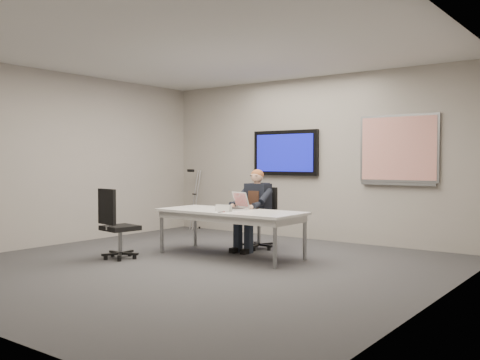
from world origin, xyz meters
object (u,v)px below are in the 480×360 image
Objects in this scene: conference_table at (230,216)px; office_chair_far at (261,230)px; seated_person at (252,218)px; office_chair_near at (118,237)px; laptop at (237,205)px.

office_chair_far reaches higher than conference_table.
seated_person reaches higher than office_chair_far.
seated_person reaches higher than office_chair_near.
office_chair_near is 0.80× the size of seated_person.
office_chair_far is at bearing 110.15° from laptop.
seated_person is at bearing 111.34° from laptop.
seated_person is (-0.00, -0.23, 0.20)m from office_chair_far.
office_chair_near is at bearing -114.35° from office_chair_far.
seated_person is (-0.05, 0.59, -0.09)m from conference_table.
seated_person is at bearing -114.10° from office_chair_near.
conference_table is 2.25× the size of office_chair_far.
seated_person reaches higher than conference_table.
office_chair_near is (-1.13, -1.09, -0.28)m from conference_table.
conference_table is at bearing -83.95° from seated_person.
office_chair_near is at bearing -111.29° from laptop.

